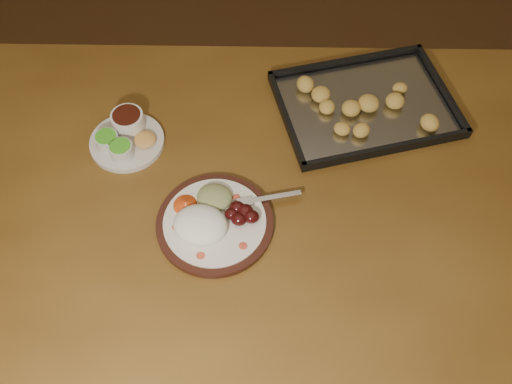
# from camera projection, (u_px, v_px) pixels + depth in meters

# --- Properties ---
(ground) EXTENTS (4.00, 4.00, 0.00)m
(ground) POSITION_uv_depth(u_px,v_px,m) (219.00, 282.00, 1.93)
(ground) COLOR #502B1B
(ground) RESTS_ON ground
(dining_table) EXTENTS (1.65, 1.19, 0.75)m
(dining_table) POSITION_uv_depth(u_px,v_px,m) (233.00, 213.00, 1.31)
(dining_table) COLOR brown
(dining_table) RESTS_ON ground
(dinner_plate) EXTENTS (0.28, 0.24, 0.06)m
(dinner_plate) POSITION_uv_depth(u_px,v_px,m) (212.00, 220.00, 1.17)
(dinner_plate) COLOR black
(dinner_plate) RESTS_ON dining_table
(condiment_saucer) EXTENTS (0.17, 0.17, 0.06)m
(condiment_saucer) POSITION_uv_depth(u_px,v_px,m) (125.00, 136.00, 1.29)
(condiment_saucer) COLOR beige
(condiment_saucer) RESTS_ON dining_table
(baking_tray) EXTENTS (0.49, 0.45, 0.04)m
(baking_tray) POSITION_uv_depth(u_px,v_px,m) (365.00, 104.00, 1.35)
(baking_tray) COLOR black
(baking_tray) RESTS_ON dining_table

